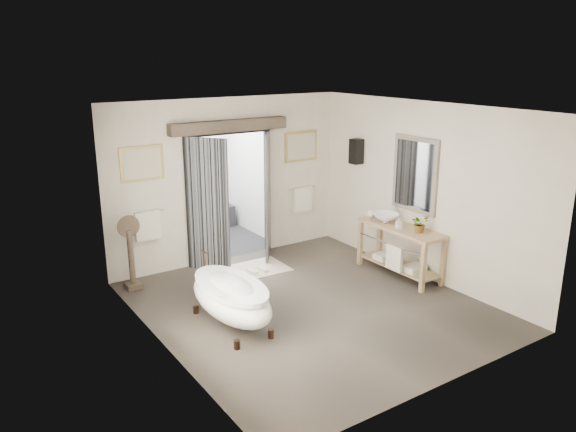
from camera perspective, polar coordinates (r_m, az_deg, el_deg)
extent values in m
plane|color=#534C41|center=(8.45, 2.29, -9.12)|extent=(5.00, 5.00, 0.00)
cube|color=beige|center=(6.21, 16.17, -4.88)|extent=(4.50, 0.02, 2.90)
cube|color=beige|center=(6.91, -12.86, -2.46)|extent=(0.02, 5.00, 2.90)
cube|color=beige|center=(9.41, 13.56, 2.45)|extent=(0.02, 5.00, 2.90)
cube|color=beige|center=(9.42, -14.30, 2.41)|extent=(1.45, 0.02, 2.90)
cube|color=beige|center=(10.78, 1.13, 4.63)|extent=(1.45, 0.02, 2.90)
cube|color=beige|center=(9.82, -6.27, 10.19)|extent=(1.60, 0.02, 0.60)
cube|color=white|center=(7.67, 2.54, 10.85)|extent=(4.50, 5.00, 0.02)
cube|color=silver|center=(6.44, -10.43, -4.67)|extent=(0.02, 2.20, 2.70)
cube|color=gray|center=(9.45, 12.79, 4.12)|extent=(0.05, 0.95, 1.25)
cube|color=silver|center=(9.43, 12.66, 4.10)|extent=(0.01, 0.80, 1.10)
cube|color=black|center=(10.33, 6.96, 6.54)|extent=(0.20, 0.20, 0.45)
sphere|color=#FFCC8C|center=(10.33, 6.96, 6.54)|extent=(0.10, 0.10, 0.10)
cube|color=black|center=(11.26, -8.24, -2.66)|extent=(2.20, 2.00, 0.01)
cube|color=white|center=(10.72, -8.78, 10.06)|extent=(2.20, 2.00, 0.02)
cube|color=white|center=(11.82, -10.60, 4.40)|extent=(2.20, 0.02, 2.50)
cube|color=white|center=(10.52, -13.91, 2.74)|extent=(0.02, 2.00, 2.50)
cube|color=white|center=(11.42, -3.51, 4.24)|extent=(0.02, 2.00, 2.50)
cube|color=black|center=(11.91, -10.00, -0.58)|extent=(2.00, 0.35, 0.45)
cylinder|color=silver|center=(11.58, -12.45, 5.81)|extent=(0.40, 0.03, 0.40)
cylinder|color=silver|center=(11.89, -8.85, 6.27)|extent=(0.40, 0.03, 0.40)
cube|color=black|center=(9.74, -10.18, 1.30)|extent=(0.07, 0.10, 2.30)
cube|color=black|center=(10.46, -2.14, 2.57)|extent=(0.07, 0.10, 2.30)
cube|color=black|center=(9.86, -6.22, 8.46)|extent=(1.67, 0.10, 0.07)
cube|color=black|center=(9.51, -8.22, 1.03)|extent=(0.51, 0.67, 2.30)
cube|color=black|center=(10.07, -2.07, 2.03)|extent=(0.51, 0.67, 2.30)
cube|color=brown|center=(9.75, -5.96, 9.09)|extent=(2.20, 0.20, 0.20)
cube|color=tan|center=(9.29, -14.60, 5.18)|extent=(0.72, 0.03, 0.57)
cube|color=beige|center=(9.28, -14.57, 5.17)|extent=(0.62, 0.01, 0.47)
cube|color=tan|center=(10.70, 1.32, 7.09)|extent=(0.72, 0.03, 0.57)
cube|color=beige|center=(10.68, 1.36, 7.08)|extent=(0.62, 0.01, 0.47)
cylinder|color=silver|center=(9.44, -14.18, 0.38)|extent=(0.60, 0.02, 0.02)
cube|color=white|center=(9.48, -14.05, -0.93)|extent=(0.42, 0.08, 0.48)
cylinder|color=silver|center=(10.82, 1.41, 2.88)|extent=(0.60, 0.02, 0.02)
cube|color=white|center=(10.86, 1.46, 1.73)|extent=(0.42, 0.08, 0.48)
cylinder|color=#301E14|center=(7.33, -5.22, -12.87)|extent=(0.08, 0.08, 0.12)
cylinder|color=#301E14|center=(7.55, -1.74, -11.87)|extent=(0.08, 0.08, 0.12)
cylinder|color=#301E14|center=(8.31, -9.34, -9.33)|extent=(0.08, 0.08, 0.12)
cylinder|color=#301E14|center=(8.51, -6.18, -8.57)|extent=(0.08, 0.08, 0.12)
ellipsoid|color=white|center=(7.77, -5.81, -8.34)|extent=(0.78, 1.74, 0.55)
cylinder|color=#301E14|center=(8.30, -8.48, -4.26)|extent=(0.03, 0.03, 0.22)
cube|color=tan|center=(8.99, 13.56, -5.06)|extent=(0.07, 0.07, 0.85)
cube|color=tan|center=(9.31, 15.50, -4.44)|extent=(0.07, 0.07, 0.85)
cube|color=tan|center=(9.97, 7.36, -2.57)|extent=(0.07, 0.07, 0.85)
cube|color=tan|center=(10.27, 9.30, -2.10)|extent=(0.07, 0.07, 0.85)
cube|color=tan|center=(9.49, 11.42, -1.21)|extent=(0.55, 1.60, 0.05)
cube|color=tan|center=(9.71, 11.20, -4.96)|extent=(0.45, 1.50, 0.03)
cylinder|color=silver|center=(9.38, 10.17, -2.80)|extent=(0.02, 1.40, 0.02)
cube|color=white|center=(9.35, 10.74, -4.20)|extent=(0.06, 0.34, 0.42)
cube|color=white|center=(9.46, 12.71, -5.20)|extent=(0.35, 0.25, 0.10)
cube|color=white|center=(9.92, 9.80, -4.02)|extent=(0.35, 0.25, 0.10)
cube|color=brown|center=(9.36, -15.42, -6.85)|extent=(0.23, 0.23, 0.08)
cylinder|color=brown|center=(9.18, -15.65, -4.06)|extent=(0.09, 0.09, 0.90)
cylinder|color=silver|center=(9.04, -15.93, -1.01)|extent=(0.32, 0.02, 0.32)
cylinder|color=brown|center=(9.03, -15.90, -1.03)|extent=(0.36, 0.02, 0.36)
cube|color=beige|center=(9.79, -3.62, -5.45)|extent=(1.22, 0.84, 0.01)
cube|color=silver|center=(9.62, -3.67, -5.66)|extent=(0.11, 0.24, 0.05)
cube|color=silver|center=(9.72, -2.56, -5.40)|extent=(0.11, 0.24, 0.05)
imported|color=white|center=(9.66, 9.91, -0.19)|extent=(0.58, 0.58, 0.16)
imported|color=gray|center=(9.20, 13.25, -0.73)|extent=(0.30, 0.26, 0.31)
imported|color=gray|center=(9.38, 11.20, -0.67)|extent=(0.10, 0.10, 0.18)
imported|color=gray|center=(9.90, 8.42, 0.34)|extent=(0.15, 0.15, 0.17)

